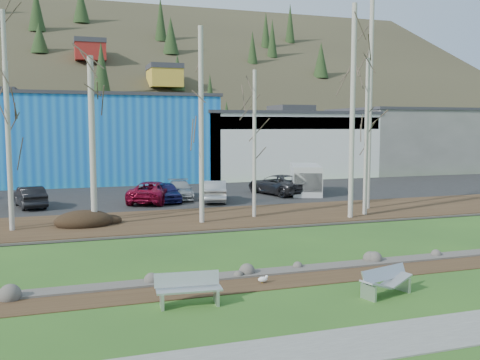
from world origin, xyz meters
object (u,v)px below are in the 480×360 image
object	(u,v)px
seagull	(263,279)
car_2	(180,190)
car_3	(166,192)
bench_damaged	(386,281)
car_4	(214,191)
bench_intact	(189,289)
car_1	(153,192)
car_5	(278,184)
van_white	(306,180)
car_0	(30,197)

from	to	relation	value
seagull	car_2	size ratio (longest dim) A/B	0.09
car_3	bench_damaged	bearing A→B (deg)	-83.30
bench_damaged	seagull	xyz separation A→B (m)	(-3.27, 2.33, -0.27)
bench_damaged	car_4	distance (m)	20.96
bench_intact	car_1	xyz separation A→B (m)	(2.28, 20.87, 0.38)
seagull	car_5	world-z (taller)	car_5
car_2	car_3	xyz separation A→B (m)	(-1.19, -1.28, 0.03)
bench_intact	car_2	xyz separation A→B (m)	(4.40, 22.15, 0.29)
bench_intact	car_4	xyz separation A→B (m)	(6.38, 19.96, 0.38)
car_3	van_white	xyz separation A→B (m)	(10.86, 0.81, 0.44)
bench_intact	van_white	bearing A→B (deg)	62.28
bench_intact	car_4	bearing A→B (deg)	77.56
bench_damaged	car_4	bearing A→B (deg)	73.56
bench_intact	car_4	size ratio (longest dim) A/B	0.45
bench_damaged	seagull	bearing A→B (deg)	128.65
seagull	van_white	world-z (taller)	van_white
car_3	car_4	xyz separation A→B (m)	(3.16, -0.90, 0.06)
bench_intact	bench_damaged	xyz separation A→B (m)	(6.16, -0.99, -0.06)
car_1	car_3	bearing A→B (deg)	-155.17
car_0	van_white	xyz separation A→B (m)	(19.61, 0.60, 0.43)
seagull	van_white	xyz separation A→B (m)	(11.19, 20.34, 1.09)
car_3	van_white	world-z (taller)	van_white
bench_damaged	car_0	bearing A→B (deg)	102.05
car_5	van_white	bearing A→B (deg)	149.25
bench_damaged	van_white	world-z (taller)	van_white
car_3	car_0	bearing A→B (deg)	177.62
car_0	car_5	xyz separation A→B (m)	(17.55, 1.12, 0.07)
car_3	car_5	distance (m)	8.91
car_3	car_2	bearing A→B (deg)	46.15
bench_damaged	car_1	size ratio (longest dim) A/B	0.38
van_white	car_2	bearing A→B (deg)	-162.09
seagull	car_1	size ratio (longest dim) A/B	0.08
car_1	van_white	xyz separation A→B (m)	(11.79, 0.81, 0.38)
bench_damaged	car_2	size ratio (longest dim) A/B	0.45
car_2	bench_intact	bearing A→B (deg)	-93.13
bench_damaged	van_white	bearing A→B (deg)	54.90
bench_intact	car_2	world-z (taller)	car_2
seagull	car_4	distance (m)	18.96
car_4	van_white	distance (m)	7.90
car_1	car_2	distance (m)	2.47
van_white	bench_intact	bearing A→B (deg)	-102.33
car_1	car_5	bearing A→B (deg)	-147.04
bench_intact	van_white	size ratio (longest dim) A/B	0.36
car_1	car_5	xyz separation A→B (m)	(9.74, 1.33, 0.03)
car_0	van_white	bearing A→B (deg)	168.77
bench_damaged	car_1	world-z (taller)	car_1
seagull	car_4	size ratio (longest dim) A/B	0.09
bench_damaged	car_3	bearing A→B (deg)	81.82
car_0	car_5	bearing A→B (deg)	170.66
bench_intact	seagull	size ratio (longest dim) A/B	5.05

